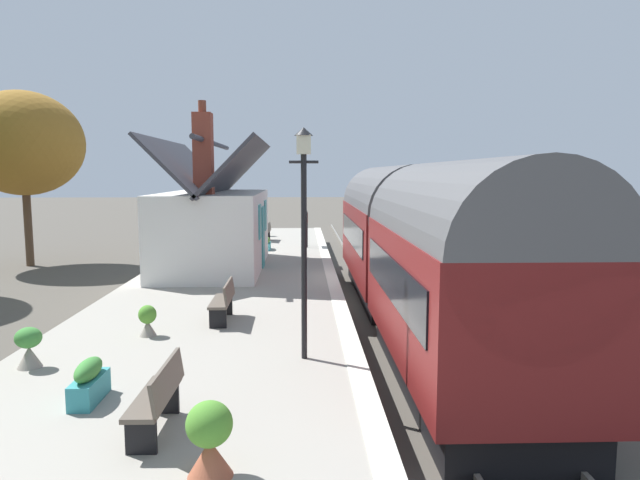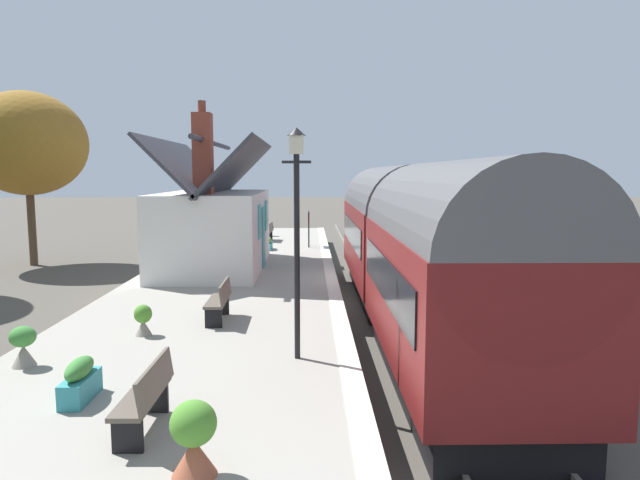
{
  "view_description": "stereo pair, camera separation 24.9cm",
  "coord_description": "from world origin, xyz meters",
  "px_view_note": "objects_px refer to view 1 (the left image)",
  "views": [
    {
      "loc": [
        -17.4,
        2.12,
        4.07
      ],
      "look_at": [
        1.46,
        1.5,
        1.83
      ],
      "focal_mm": 31.54,
      "sensor_mm": 36.0,
      "label": 1
    },
    {
      "loc": [
        -17.41,
        1.87,
        4.07
      ],
      "look_at": [
        1.46,
        1.5,
        1.83
      ],
      "focal_mm": 31.54,
      "sensor_mm": 36.0,
      "label": 2
    }
  ],
  "objects_px": {
    "planter_by_door": "(267,229)",
    "tree_far_right": "(23,144)",
    "station_building": "(215,225)",
    "planter_bench_left": "(148,320)",
    "bench_near_building": "(159,396)",
    "planter_bench_right": "(89,382)",
    "planter_edge_near": "(29,347)",
    "bench_mid_platform": "(224,300)",
    "station_sign_board": "(307,220)",
    "lamp_post_platform": "(304,201)",
    "bench_by_lamp": "(266,231)",
    "planter_corner_building": "(267,244)",
    "planter_edge_far": "(210,440)",
    "planter_under_sign": "(238,242)",
    "train": "(416,244)"
  },
  "relations": [
    {
      "from": "train",
      "to": "planter_corner_building",
      "type": "bearing_deg",
      "value": 26.06
    },
    {
      "from": "planter_corner_building",
      "to": "lamp_post_platform",
      "type": "xyz_separation_m",
      "value": [
        -14.26,
        -1.55,
        2.51
      ]
    },
    {
      "from": "bench_near_building",
      "to": "tree_far_right",
      "type": "distance_m",
      "value": 21.29
    },
    {
      "from": "planter_by_door",
      "to": "tree_far_right",
      "type": "bearing_deg",
      "value": 111.85
    },
    {
      "from": "station_building",
      "to": "planter_edge_near",
      "type": "distance_m",
      "value": 10.14
    },
    {
      "from": "bench_mid_platform",
      "to": "planter_edge_far",
      "type": "distance_m",
      "value": 6.45
    },
    {
      "from": "bench_by_lamp",
      "to": "planter_by_door",
      "type": "xyz_separation_m",
      "value": [
        2.09,
        0.12,
        -0.12
      ]
    },
    {
      "from": "planter_bench_left",
      "to": "lamp_post_platform",
      "type": "xyz_separation_m",
      "value": [
        -1.48,
        -3.13,
        2.46
      ]
    },
    {
      "from": "station_building",
      "to": "bench_by_lamp",
      "type": "height_order",
      "value": "station_building"
    },
    {
      "from": "planter_bench_left",
      "to": "lamp_post_platform",
      "type": "height_order",
      "value": "lamp_post_platform"
    },
    {
      "from": "station_sign_board",
      "to": "tree_far_right",
      "type": "distance_m",
      "value": 12.73
    },
    {
      "from": "lamp_post_platform",
      "to": "tree_far_right",
      "type": "bearing_deg",
      "value": 38.09
    },
    {
      "from": "bench_by_lamp",
      "to": "planter_bench_left",
      "type": "distance_m",
      "value": 16.01
    },
    {
      "from": "planter_by_door",
      "to": "planter_edge_near",
      "type": "distance_m",
      "value": 20.03
    },
    {
      "from": "planter_bench_left",
      "to": "planter_edge_far",
      "type": "xyz_separation_m",
      "value": [
        -5.33,
        -2.1,
        0.09
      ]
    },
    {
      "from": "planter_by_door",
      "to": "planter_edge_near",
      "type": "bearing_deg",
      "value": 172.11
    },
    {
      "from": "station_building",
      "to": "planter_bench_right",
      "type": "distance_m",
      "value": 11.48
    },
    {
      "from": "planter_corner_building",
      "to": "tree_far_right",
      "type": "xyz_separation_m",
      "value": [
        1.16,
        10.54,
        4.26
      ]
    },
    {
      "from": "planter_bench_right",
      "to": "planter_edge_far",
      "type": "distance_m",
      "value": 2.91
    },
    {
      "from": "station_building",
      "to": "planter_bench_left",
      "type": "relative_size",
      "value": 11.39
    },
    {
      "from": "bench_near_building",
      "to": "planter_edge_near",
      "type": "bearing_deg",
      "value": 48.4
    },
    {
      "from": "planter_bench_left",
      "to": "tree_far_right",
      "type": "bearing_deg",
      "value": 32.71
    },
    {
      "from": "station_building",
      "to": "planter_bench_left",
      "type": "xyz_separation_m",
      "value": [
        -8.15,
        0.12,
        -1.16
      ]
    },
    {
      "from": "station_building",
      "to": "planter_corner_building",
      "type": "distance_m",
      "value": 5.01
    },
    {
      "from": "bench_by_lamp",
      "to": "planter_corner_building",
      "type": "bearing_deg",
      "value": -176.45
    },
    {
      "from": "station_building",
      "to": "planter_corner_building",
      "type": "bearing_deg",
      "value": -17.6
    },
    {
      "from": "bench_by_lamp",
      "to": "station_building",
      "type": "bearing_deg",
      "value": 170.73
    },
    {
      "from": "station_building",
      "to": "planter_by_door",
      "type": "height_order",
      "value": "station_building"
    },
    {
      "from": "bench_near_building",
      "to": "planter_edge_far",
      "type": "height_order",
      "value": "bench_near_building"
    },
    {
      "from": "planter_bench_left",
      "to": "planter_edge_near",
      "type": "xyz_separation_m",
      "value": [
        -1.8,
        1.48,
        0.03
      ]
    },
    {
      "from": "train",
      "to": "planter_edge_near",
      "type": "xyz_separation_m",
      "value": [
        -5.33,
        7.59,
        -1.03
      ]
    },
    {
      "from": "station_building",
      "to": "planter_bench_left",
      "type": "height_order",
      "value": "station_building"
    },
    {
      "from": "bench_by_lamp",
      "to": "planter_corner_building",
      "type": "xyz_separation_m",
      "value": [
        -3.17,
        -0.2,
        -0.21
      ]
    },
    {
      "from": "planter_bench_left",
      "to": "planter_corner_building",
      "type": "relative_size",
      "value": 0.66
    },
    {
      "from": "bench_near_building",
      "to": "planter_edge_near",
      "type": "xyz_separation_m",
      "value": [
        2.47,
        2.78,
        -0.13
      ]
    },
    {
      "from": "planter_by_door",
      "to": "lamp_post_platform",
      "type": "distance_m",
      "value": 19.76
    },
    {
      "from": "station_building",
      "to": "planter_by_door",
      "type": "xyz_separation_m",
      "value": [
        9.9,
        -1.15,
        -1.11
      ]
    },
    {
      "from": "planter_edge_near",
      "to": "planter_bench_left",
      "type": "bearing_deg",
      "value": -39.5
    },
    {
      "from": "bench_mid_platform",
      "to": "station_sign_board",
      "type": "distance_m",
      "value": 12.86
    },
    {
      "from": "planter_under_sign",
      "to": "planter_edge_far",
      "type": "relative_size",
      "value": 1.05
    },
    {
      "from": "planter_bench_right",
      "to": "planter_corner_building",
      "type": "xyz_separation_m",
      "value": [
        16.05,
        -1.53,
        -0.03
      ]
    },
    {
      "from": "train",
      "to": "planter_corner_building",
      "type": "xyz_separation_m",
      "value": [
        9.25,
        4.52,
        -1.11
      ]
    },
    {
      "from": "bench_near_building",
      "to": "planter_edge_far",
      "type": "relative_size",
      "value": 1.69
    },
    {
      "from": "train",
      "to": "planter_corner_building",
      "type": "height_order",
      "value": "train"
    },
    {
      "from": "planter_bench_left",
      "to": "planter_edge_near",
      "type": "bearing_deg",
      "value": 140.5
    },
    {
      "from": "planter_under_sign",
      "to": "planter_bench_right",
      "type": "height_order",
      "value": "planter_bench_right"
    },
    {
      "from": "planter_by_door",
      "to": "planter_edge_near",
      "type": "xyz_separation_m",
      "value": [
        -19.84,
        2.75,
        -0.01
      ]
    },
    {
      "from": "bench_near_building",
      "to": "planter_bench_right",
      "type": "xyz_separation_m",
      "value": [
        1.0,
        1.24,
        -0.18
      ]
    },
    {
      "from": "planter_edge_far",
      "to": "lamp_post_platform",
      "type": "bearing_deg",
      "value": -14.96
    },
    {
      "from": "train",
      "to": "planter_bench_left",
      "type": "xyz_separation_m",
      "value": [
        -3.53,
        6.11,
        -1.06
      ]
    }
  ]
}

